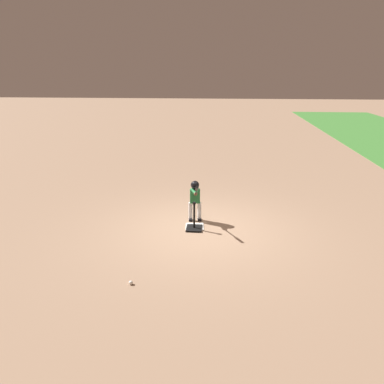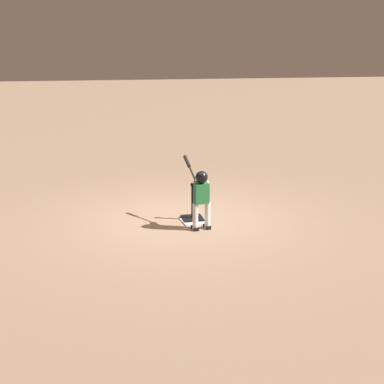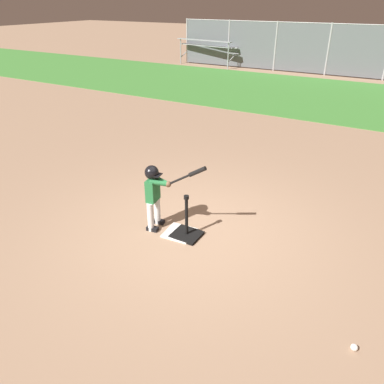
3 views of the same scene
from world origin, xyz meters
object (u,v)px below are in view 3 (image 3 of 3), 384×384
Objects in this scene: batting_tee at (187,230)px; baseball at (354,347)px; batter_child at (155,190)px; bleachers_left_center at (370,62)px; bleachers_center at (215,51)px.

batting_tee is 2.74m from baseball.
batting_tee reaches higher than baseball.
bleachers_left_center is at bearing 86.58° from batter_child.
baseball is (3.11, -0.91, -0.63)m from batter_child.
batting_tee is at bearing -64.67° from bleachers_center.
baseball is at bearing -20.04° from batting_tee.
batting_tee is at bearing 159.96° from baseball.
batter_child is 16.59m from bleachers_center.
bleachers_center is 0.92× the size of bleachers_left_center.
batter_child is 0.32× the size of bleachers_center.
bleachers_left_center is (-2.10, 17.76, 0.41)m from baseball.
batter_child is (-0.54, -0.02, 0.57)m from batting_tee.
baseball is 18.85m from bleachers_center.
bleachers_center is 7.83m from bleachers_left_center.
batter_child is 0.30× the size of bleachers_left_center.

